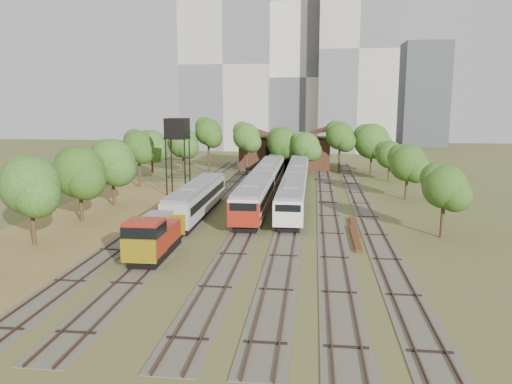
# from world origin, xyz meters

# --- Properties ---
(ground) EXTENTS (240.00, 240.00, 0.00)m
(ground) POSITION_xyz_m (0.00, 0.00, 0.00)
(ground) COLOR #475123
(ground) RESTS_ON ground
(dry_grass_patch) EXTENTS (14.00, 60.00, 0.04)m
(dry_grass_patch) POSITION_xyz_m (-18.00, 8.00, 0.02)
(dry_grass_patch) COLOR brown
(dry_grass_patch) RESTS_ON ground
(tracks) EXTENTS (24.60, 80.00, 0.19)m
(tracks) POSITION_xyz_m (-0.67, 25.00, 0.04)
(tracks) COLOR #4C473D
(tracks) RESTS_ON ground
(railcar_red_set) EXTENTS (2.96, 34.57, 3.66)m
(railcar_red_set) POSITION_xyz_m (-2.00, 26.07, 1.93)
(railcar_red_set) COLOR black
(railcar_red_set) RESTS_ON ground
(railcar_green_set) EXTENTS (2.81, 52.07, 3.47)m
(railcar_green_set) POSITION_xyz_m (2.00, 35.45, 1.83)
(railcar_green_set) COLOR black
(railcar_green_set) RESTS_ON ground
(railcar_rear) EXTENTS (2.67, 16.08, 3.29)m
(railcar_rear) POSITION_xyz_m (-2.00, 53.68, 1.74)
(railcar_rear) COLOR black
(railcar_rear) RESTS_ON ground
(shunter_locomotive) EXTENTS (2.65, 8.10, 3.46)m
(shunter_locomotive) POSITION_xyz_m (-8.00, 1.41, 1.65)
(shunter_locomotive) COLOR black
(shunter_locomotive) RESTS_ON ground
(old_grey_coach) EXTENTS (2.78, 18.00, 3.43)m
(old_grey_coach) POSITION_xyz_m (-8.00, 16.27, 1.87)
(old_grey_coach) COLOR black
(old_grey_coach) RESTS_ON ground
(water_tower) EXTENTS (2.87, 2.87, 9.95)m
(water_tower) POSITION_xyz_m (-13.33, 28.41, 8.38)
(water_tower) COLOR black
(water_tower) RESTS_ON ground
(rail_pile_near) EXTENTS (0.56, 8.36, 0.28)m
(rail_pile_near) POSITION_xyz_m (8.00, 8.91, 0.14)
(rail_pile_near) COLOR #5A2F19
(rail_pile_near) RESTS_ON ground
(rail_pile_far) EXTENTS (0.48, 7.75, 0.25)m
(rail_pile_far) POSITION_xyz_m (8.20, 12.85, 0.13)
(rail_pile_far) COLOR #5A2F19
(rail_pile_far) RESTS_ON ground
(maintenance_shed) EXTENTS (16.45, 11.55, 7.58)m
(maintenance_shed) POSITION_xyz_m (-1.00, 57.98, 2.91)
(maintenance_shed) COLOR #372214
(maintenance_shed) RESTS_ON ground
(tree_band_left) EXTENTS (8.03, 55.57, 8.05)m
(tree_band_left) POSITION_xyz_m (-19.68, 17.29, 5.15)
(tree_band_left) COLOR #382616
(tree_band_left) RESTS_ON ground
(tree_band_far) EXTENTS (37.35, 9.55, 9.17)m
(tree_band_far) POSITION_xyz_m (-0.35, 49.75, 5.64)
(tree_band_far) COLOR #382616
(tree_band_far) RESTS_ON ground
(tree_band_right) EXTENTS (4.60, 36.68, 6.89)m
(tree_band_right) POSITION_xyz_m (15.74, 28.37, 4.42)
(tree_band_right) COLOR #382616
(tree_band_right) RESTS_ON ground
(tower_left) EXTENTS (22.00, 16.00, 42.00)m
(tower_left) POSITION_xyz_m (-18.00, 95.00, 21.00)
(tower_left) COLOR #B8AFA1
(tower_left) RESTS_ON ground
(tower_centre) EXTENTS (20.00, 18.00, 36.00)m
(tower_centre) POSITION_xyz_m (2.00, 100.00, 18.00)
(tower_centre) COLOR beige
(tower_centre) RESTS_ON ground
(tower_right) EXTENTS (18.00, 16.00, 48.00)m
(tower_right) POSITION_xyz_m (14.00, 92.00, 24.00)
(tower_right) COLOR #B8AFA1
(tower_right) RESTS_ON ground
(tower_far_right) EXTENTS (12.00, 12.00, 28.00)m
(tower_far_right) POSITION_xyz_m (34.00, 110.00, 14.00)
(tower_far_right) COLOR #3E4146
(tower_far_right) RESTS_ON ground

